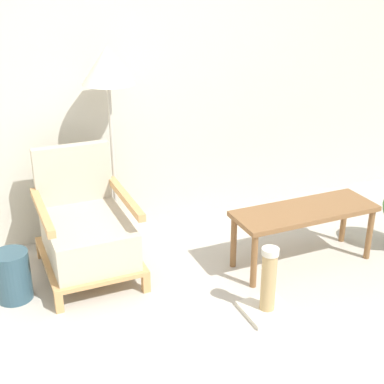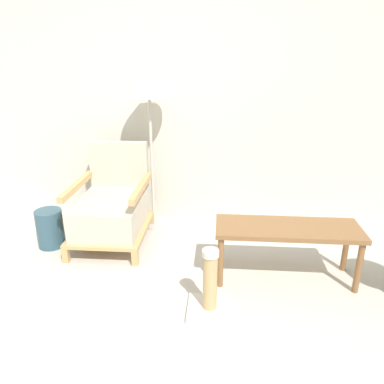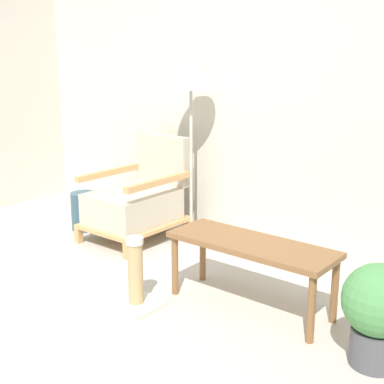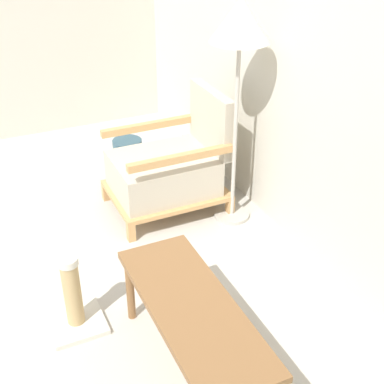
{
  "view_description": "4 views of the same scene",
  "coord_description": "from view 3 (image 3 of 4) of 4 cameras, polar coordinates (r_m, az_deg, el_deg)",
  "views": [
    {
      "loc": [
        -1.35,
        -1.8,
        2.0
      ],
      "look_at": [
        0.01,
        1.34,
        0.55
      ],
      "focal_mm": 50.0,
      "sensor_mm": 36.0,
      "label": 1
    },
    {
      "loc": [
        0.23,
        -1.48,
        1.6
      ],
      "look_at": [
        0.01,
        1.34,
        0.55
      ],
      "focal_mm": 35.0,
      "sensor_mm": 36.0,
      "label": 2
    },
    {
      "loc": [
        2.35,
        -1.56,
        1.53
      ],
      "look_at": [
        0.01,
        1.34,
        0.55
      ],
      "focal_mm": 50.0,
      "sensor_mm": 36.0,
      "label": 3
    },
    {
      "loc": [
        2.37,
        0.25,
        2.1
      ],
      "look_at": [
        0.01,
        1.34,
        0.55
      ],
      "focal_mm": 50.0,
      "sensor_mm": 36.0,
      "label": 4
    }
  ],
  "objects": [
    {
      "name": "armchair",
      "position": [
        4.5,
        -5.87,
        -0.94
      ],
      "size": [
        0.62,
        0.79,
        0.84
      ],
      "color": "tan",
      "rests_on": "ground_plane"
    },
    {
      "name": "vase",
      "position": [
        4.83,
        -11.43,
        -1.99
      ],
      "size": [
        0.23,
        0.23,
        0.33
      ],
      "primitive_type": "cylinder",
      "color": "#2D4C5B",
      "rests_on": "ground_plane"
    },
    {
      "name": "potted_plant",
      "position": [
        2.84,
        19.25,
        -11.75
      ],
      "size": [
        0.37,
        0.37,
        0.54
      ],
      "color": "#4C4C51",
      "rests_on": "ground_plane"
    },
    {
      "name": "floor_lamp",
      "position": [
        4.39,
        -0.1,
        11.63
      ],
      "size": [
        0.37,
        0.37,
        1.5
      ],
      "color": "#B7B2A8",
      "rests_on": "ground_plane"
    },
    {
      "name": "coffee_table",
      "position": [
        3.25,
        6.33,
        -6.23
      ],
      "size": [
        1.04,
        0.37,
        0.43
      ],
      "color": "brown",
      "rests_on": "ground_plane"
    },
    {
      "name": "scratching_post",
      "position": [
        3.34,
        -6.01,
        -9.7
      ],
      "size": [
        0.29,
        0.29,
        0.45
      ],
      "color": "beige",
      "rests_on": "ground_plane"
    },
    {
      "name": "ground_plane",
      "position": [
        3.21,
        -15.83,
        -14.33
      ],
      "size": [
        14.0,
        14.0,
        0.0
      ],
      "primitive_type": "plane",
      "color": "#B7B2A8"
    },
    {
      "name": "wall_back",
      "position": [
        4.36,
        6.41,
        12.26
      ],
      "size": [
        8.0,
        0.06,
        2.7
      ],
      "color": "beige",
      "rests_on": "ground_plane"
    }
  ]
}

